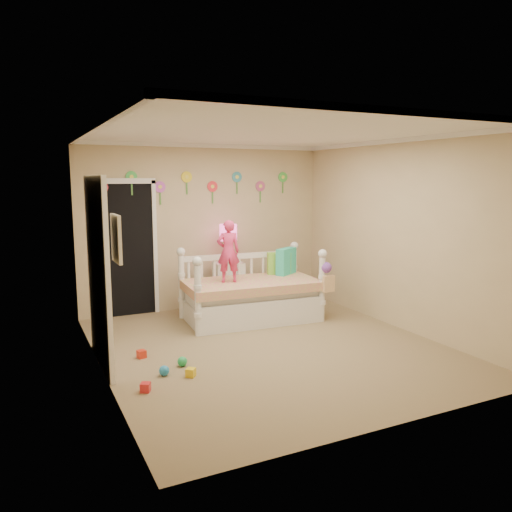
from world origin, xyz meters
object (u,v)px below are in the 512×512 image
child (228,251)px  table_lamp (228,237)px  daybed (251,284)px  nightstand (229,286)px

child → table_lamp: 0.77m
child → table_lamp: child is taller
daybed → table_lamp: 0.95m
child → table_lamp: bearing=-98.2°
daybed → nightstand: (-0.05, 0.72, -0.16)m
nightstand → table_lamp: bearing=95.3°
daybed → child: 0.62m
nightstand → child: bearing=-107.3°
child → table_lamp: (0.29, 0.70, 0.11)m
table_lamp → nightstand: bearing=-90.0°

